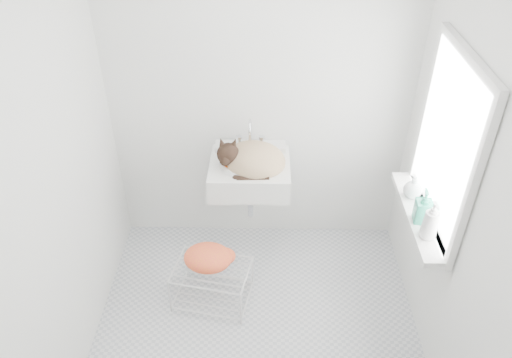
{
  "coord_description": "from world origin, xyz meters",
  "views": [
    {
      "loc": [
        0.04,
        -2.23,
        2.84
      ],
      "look_at": [
        -0.02,
        0.5,
        0.88
      ],
      "focal_mm": 35.05,
      "sensor_mm": 36.0,
      "label": 1
    }
  ],
  "objects_px": {
    "bottle_c": "(411,196)",
    "sink": "(250,163)",
    "cat": "(251,159)",
    "wire_rack": "(212,284)",
    "bottle_a": "(427,237)",
    "bottle_b": "(420,220)"
  },
  "relations": [
    {
      "from": "cat",
      "to": "bottle_b",
      "type": "relative_size",
      "value": 2.37
    },
    {
      "from": "cat",
      "to": "bottle_c",
      "type": "distance_m",
      "value": 1.11
    },
    {
      "from": "cat",
      "to": "wire_rack",
      "type": "xyz_separation_m",
      "value": [
        -0.27,
        -0.5,
        -0.74
      ]
    },
    {
      "from": "bottle_b",
      "to": "wire_rack",
      "type": "bearing_deg",
      "value": 175.85
    },
    {
      "from": "sink",
      "to": "cat",
      "type": "height_order",
      "value": "cat"
    },
    {
      "from": "bottle_a",
      "to": "bottle_b",
      "type": "bearing_deg",
      "value": 90.0
    },
    {
      "from": "cat",
      "to": "wire_rack",
      "type": "distance_m",
      "value": 0.93
    },
    {
      "from": "bottle_b",
      "to": "bottle_c",
      "type": "height_order",
      "value": "bottle_b"
    },
    {
      "from": "bottle_a",
      "to": "bottle_c",
      "type": "height_order",
      "value": "bottle_a"
    },
    {
      "from": "cat",
      "to": "bottle_a",
      "type": "distance_m",
      "value": 1.29
    },
    {
      "from": "cat",
      "to": "bottle_c",
      "type": "height_order",
      "value": "cat"
    },
    {
      "from": "cat",
      "to": "bottle_c",
      "type": "xyz_separation_m",
      "value": [
        1.05,
        -0.35,
        -0.04
      ]
    },
    {
      "from": "bottle_c",
      "to": "wire_rack",
      "type": "bearing_deg",
      "value": -173.72
    },
    {
      "from": "bottle_b",
      "to": "bottle_c",
      "type": "relative_size",
      "value": 1.39
    },
    {
      "from": "sink",
      "to": "bottle_c",
      "type": "xyz_separation_m",
      "value": [
        1.07,
        -0.37,
        0.0
      ]
    },
    {
      "from": "bottle_c",
      "to": "sink",
      "type": "bearing_deg",
      "value": 160.74
    },
    {
      "from": "wire_rack",
      "to": "bottle_a",
      "type": "distance_m",
      "value": 1.52
    },
    {
      "from": "wire_rack",
      "to": "bottle_a",
      "type": "bearing_deg",
      "value": -10.49
    },
    {
      "from": "cat",
      "to": "bottle_b",
      "type": "xyz_separation_m",
      "value": [
        1.05,
        -0.6,
        -0.04
      ]
    },
    {
      "from": "cat",
      "to": "bottle_a",
      "type": "xyz_separation_m",
      "value": [
        1.05,
        -0.75,
        -0.04
      ]
    },
    {
      "from": "bottle_b",
      "to": "bottle_c",
      "type": "distance_m",
      "value": 0.24
    },
    {
      "from": "wire_rack",
      "to": "bottle_c",
      "type": "xyz_separation_m",
      "value": [
        1.32,
        0.15,
        0.7
      ]
    }
  ]
}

